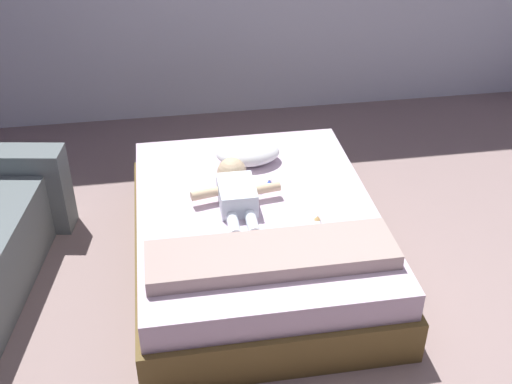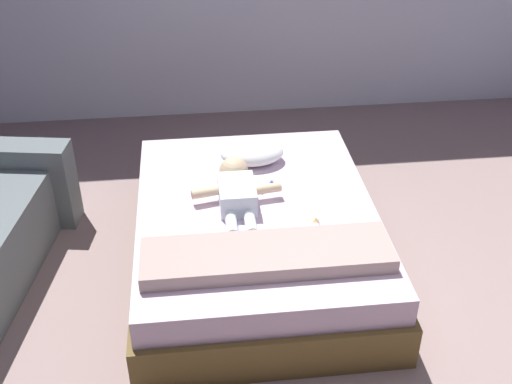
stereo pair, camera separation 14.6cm
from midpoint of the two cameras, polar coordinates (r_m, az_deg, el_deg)
name	(u,v)px [view 2 (the right image)]	position (r m, az deg, el deg)	size (l,w,h in m)	color
ground_plane	(312,361)	(3.40, 6.31, -14.79)	(8.00, 8.00, 0.00)	gray
bed	(256,237)	(3.81, 1.10, -4.02)	(1.42, 1.83, 0.43)	brown
pillow	(252,153)	(4.08, 0.65, 3.51)	(0.41, 0.28, 0.13)	white
baby	(236,189)	(3.71, -0.66, 0.28)	(0.53, 0.64, 0.18)	white
toothbrush	(268,186)	(3.85, 2.14, 0.50)	(0.10, 0.14, 0.02)	blue
blanket	(267,255)	(3.26, 2.30, -5.71)	(1.28, 0.34, 0.08)	#AF978E
baby_bottle	(315,224)	(3.52, 6.53, -2.89)	(0.06, 0.10, 0.07)	white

